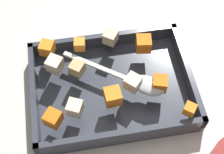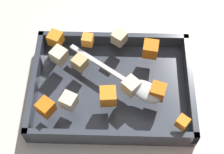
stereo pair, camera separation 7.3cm
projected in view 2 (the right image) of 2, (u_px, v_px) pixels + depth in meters
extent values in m
plane|color=beige|center=(109.00, 95.00, 0.78)|extent=(4.00, 4.00, 0.00)
cube|color=#333842|center=(112.00, 90.00, 0.77)|extent=(0.35, 0.26, 0.01)
cube|color=#333842|center=(113.00, 39.00, 0.82)|extent=(0.35, 0.01, 0.04)
cube|color=#333842|center=(110.00, 136.00, 0.69)|extent=(0.35, 0.01, 0.04)
cube|color=#333842|center=(190.00, 85.00, 0.75)|extent=(0.01, 0.26, 0.04)
cube|color=#333842|center=(35.00, 82.00, 0.75)|extent=(0.01, 0.26, 0.04)
cube|color=orange|center=(56.00, 39.00, 0.78)|extent=(0.04, 0.04, 0.03)
cube|color=orange|center=(158.00, 91.00, 0.70)|extent=(0.04, 0.04, 0.03)
cube|color=orange|center=(151.00, 49.00, 0.76)|extent=(0.04, 0.04, 0.03)
cube|color=orange|center=(107.00, 96.00, 0.70)|extent=(0.04, 0.04, 0.03)
cube|color=orange|center=(88.00, 40.00, 0.78)|extent=(0.03, 0.03, 0.02)
cube|color=orange|center=(183.00, 122.00, 0.67)|extent=(0.03, 0.03, 0.02)
cube|color=orange|center=(46.00, 107.00, 0.69)|extent=(0.04, 0.04, 0.03)
cube|color=beige|center=(119.00, 38.00, 0.78)|extent=(0.04, 0.04, 0.03)
cube|color=beige|center=(131.00, 86.00, 0.71)|extent=(0.04, 0.04, 0.03)
cube|color=tan|center=(80.00, 63.00, 0.74)|extent=(0.04, 0.04, 0.03)
cube|color=beige|center=(59.00, 55.00, 0.75)|extent=(0.04, 0.04, 0.03)
cube|color=beige|center=(69.00, 101.00, 0.69)|extent=(0.04, 0.04, 0.03)
ellipsoid|color=silver|center=(146.00, 91.00, 0.71)|extent=(0.08, 0.08, 0.02)
cube|color=silver|center=(100.00, 64.00, 0.75)|extent=(0.14, 0.11, 0.01)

